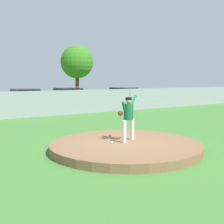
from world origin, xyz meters
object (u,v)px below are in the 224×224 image
(parked_car_burgundy, at_px, (68,98))
(traffic_cone_orange, at_px, (111,105))
(parked_car_navy, at_px, (25,100))
(pitcher_youth, at_px, (128,114))
(parked_car_charcoal, at_px, (124,96))
(baseball, at_px, (112,142))

(parked_car_burgundy, distance_m, traffic_cone_orange, 3.75)
(parked_car_burgundy, relative_size, parked_car_navy, 1.00)
(pitcher_youth, xyz_separation_m, traffic_cone_orange, (7.01, 11.78, -0.91))
(pitcher_youth, height_order, traffic_cone_orange, pitcher_youth)
(parked_car_charcoal, bearing_deg, traffic_cone_orange, -139.74)
(baseball, distance_m, traffic_cone_orange, 14.07)
(pitcher_youth, xyz_separation_m, parked_car_burgundy, (4.58, 14.58, -0.39))
(pitcher_youth, xyz_separation_m, parked_car_navy, (0.98, 14.57, -0.39))
(traffic_cone_orange, bearing_deg, baseball, -123.10)
(parked_car_navy, xyz_separation_m, traffic_cone_orange, (6.04, -2.79, -0.52))
(baseball, relative_size, parked_car_navy, 0.02)
(parked_car_burgundy, height_order, parked_car_navy, parked_car_burgundy)
(baseball, height_order, parked_car_charcoal, parked_car_charcoal)
(baseball, height_order, parked_car_navy, parked_car_navy)
(parked_car_burgundy, relative_size, traffic_cone_orange, 8.63)
(parked_car_navy, bearing_deg, traffic_cone_orange, -24.81)
(pitcher_youth, distance_m, parked_car_charcoal, 17.96)
(baseball, bearing_deg, parked_car_navy, 83.55)
(parked_car_charcoal, bearing_deg, parked_car_burgundy, -179.45)
(parked_car_burgundy, relative_size, parked_car_charcoal, 1.10)
(parked_car_burgundy, bearing_deg, baseball, -109.81)
(parked_car_navy, bearing_deg, pitcher_youth, -93.83)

